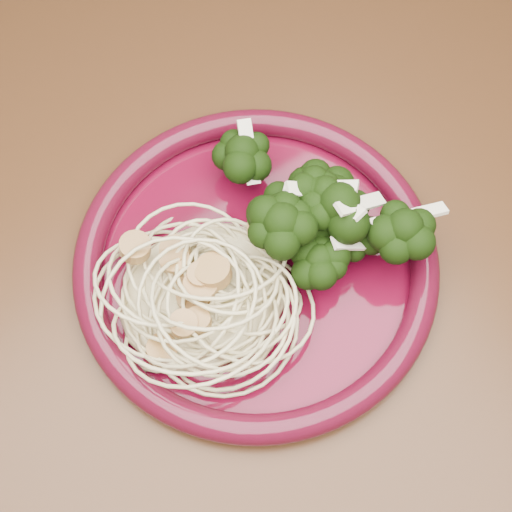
% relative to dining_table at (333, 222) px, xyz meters
% --- Properties ---
extents(dining_table, '(1.20, 0.80, 0.75)m').
position_rel_dining_table_xyz_m(dining_table, '(0.00, 0.00, 0.00)').
color(dining_table, '#472814').
rests_on(dining_table, ground).
extents(dinner_plate, '(0.28, 0.28, 0.02)m').
position_rel_dining_table_xyz_m(dinner_plate, '(-0.11, -0.03, 0.11)').
color(dinner_plate, '#4D0619').
rests_on(dinner_plate, dining_table).
extents(spaghetti_pile, '(0.13, 0.12, 0.03)m').
position_rel_dining_table_xyz_m(spaghetti_pile, '(-0.16, -0.04, 0.12)').
color(spaghetti_pile, beige).
rests_on(spaghetti_pile, dinner_plate).
extents(scallop_cluster, '(0.12, 0.12, 0.04)m').
position_rel_dining_table_xyz_m(scallop_cluster, '(-0.16, -0.04, 0.15)').
color(scallop_cluster, '#B38649').
rests_on(scallop_cluster, spaghetti_pile).
extents(broccoli_pile, '(0.10, 0.16, 0.06)m').
position_rel_dining_table_xyz_m(broccoli_pile, '(-0.06, -0.03, 0.13)').
color(broccoli_pile, black).
rests_on(broccoli_pile, dinner_plate).
extents(onion_garnish, '(0.07, 0.11, 0.06)m').
position_rel_dining_table_xyz_m(onion_garnish, '(-0.06, -0.03, 0.17)').
color(onion_garnish, '#F3EDCC').
rests_on(onion_garnish, broccoli_pile).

